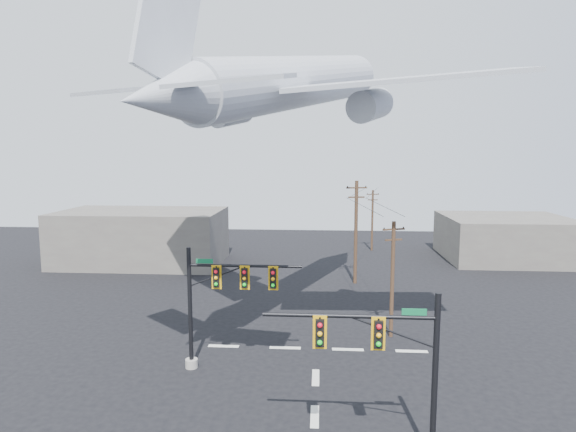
# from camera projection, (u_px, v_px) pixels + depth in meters

# --- Properties ---
(lane_markings) EXTENTS (14.00, 21.20, 0.01)m
(lane_markings) POSITION_uv_depth(u_px,v_px,m) (315.00, 402.00, 24.09)
(lane_markings) COLOR silver
(lane_markings) RESTS_ON ground
(signal_mast_near) EXTENTS (7.18, 0.77, 7.04)m
(signal_mast_near) POSITION_uv_depth(u_px,v_px,m) (397.00, 372.00, 18.98)
(signal_mast_near) COLOR gray
(signal_mast_near) RESTS_ON ground
(signal_mast_far) EXTENTS (6.77, 0.78, 7.13)m
(signal_mast_far) POSITION_uv_depth(u_px,v_px,m) (217.00, 302.00, 27.31)
(signal_mast_far) COLOR gray
(signal_mast_far) RESTS_ON ground
(utility_pole_a) EXTENTS (1.53, 0.63, 7.93)m
(utility_pole_a) POSITION_uv_depth(u_px,v_px,m) (392.00, 277.00, 32.22)
(utility_pole_a) COLOR #432D1C
(utility_pole_a) RESTS_ON ground
(utility_pole_b) EXTENTS (1.97, 0.57, 9.85)m
(utility_pole_b) POSITION_uv_depth(u_px,v_px,m) (356.00, 230.00, 45.58)
(utility_pole_b) COLOR #432D1C
(utility_pole_b) RESTS_ON ground
(utility_pole_c) EXTENTS (1.59, 0.30, 7.78)m
(utility_pole_c) POSITION_uv_depth(u_px,v_px,m) (372.00, 219.00, 61.27)
(utility_pole_c) COLOR #432D1C
(utility_pole_c) RESTS_ON ground
(power_lines) EXTENTS (4.86, 29.48, 0.11)m
(power_lines) POSITION_uv_depth(u_px,v_px,m) (368.00, 197.00, 46.34)
(power_lines) COLOR black
(airliner) EXTENTS (25.96, 28.42, 8.20)m
(airliner) POSITION_uv_depth(u_px,v_px,m) (296.00, 84.00, 31.11)
(airliner) COLOR #B0B7BD
(building_left) EXTENTS (18.00, 10.00, 6.00)m
(building_left) POSITION_uv_depth(u_px,v_px,m) (142.00, 237.00, 54.41)
(building_left) COLOR #625E56
(building_left) RESTS_ON ground
(building_right) EXTENTS (14.00, 12.00, 5.00)m
(building_right) POSITION_uv_depth(u_px,v_px,m) (506.00, 238.00, 56.58)
(building_right) COLOR #625E56
(building_right) RESTS_ON ground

